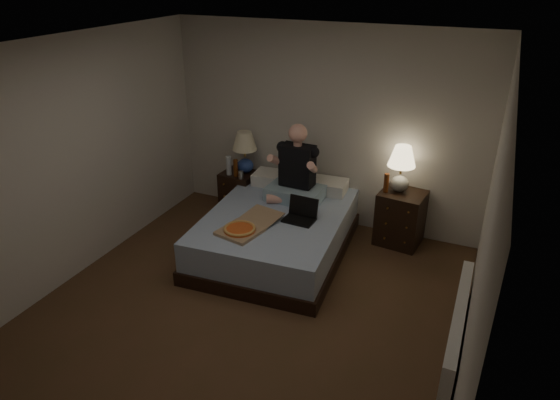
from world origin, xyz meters
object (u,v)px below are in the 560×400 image
at_px(nightstand_left, 240,193).
at_px(beer_bottle_right, 386,183).
at_px(bed, 276,233).
at_px(pizza_box, 240,230).
at_px(beer_bottle_left, 236,168).
at_px(person, 296,163).
at_px(laptop, 299,211).
at_px(nightstand_right, 400,218).
at_px(lamp_left, 245,152).
at_px(radiator, 457,325).
at_px(soda_can, 241,175).
at_px(water_bottle, 229,166).
at_px(lamp_right, 401,169).

bearing_deg(nightstand_left, beer_bottle_right, 4.50).
height_order(bed, pizza_box, pizza_box).
bearing_deg(beer_bottle_left, person, -10.85).
bearing_deg(laptop, nightstand_right, 44.37).
height_order(person, pizza_box, person).
bearing_deg(beer_bottle_left, nightstand_right, 4.87).
distance_m(nightstand_left, lamp_left, 0.58).
xyz_separation_m(lamp_left, radiator, (2.92, -1.58, -0.66)).
bearing_deg(person, pizza_box, -99.59).
bearing_deg(nightstand_left, pizza_box, -57.39).
relative_size(beer_bottle_right, laptop, 0.68).
relative_size(beer_bottle_left, person, 0.25).
distance_m(nightstand_right, person, 1.42).
height_order(soda_can, laptop, laptop).
distance_m(nightstand_right, water_bottle, 2.28).
distance_m(lamp_right, pizza_box, 2.01).
relative_size(nightstand_right, water_bottle, 2.65).
relative_size(beer_bottle_right, pizza_box, 0.30).
bearing_deg(nightstand_right, person, -157.21).
relative_size(soda_can, beer_bottle_right, 0.43).
bearing_deg(lamp_right, lamp_left, -178.81).
relative_size(lamp_right, beer_bottle_left, 2.43).
bearing_deg(bed, nightstand_left, 135.73).
xyz_separation_m(beer_bottle_right, pizza_box, (-1.24, -1.32, -0.24)).
bearing_deg(lamp_left, bed, -44.35).
distance_m(water_bottle, soda_can, 0.23).
distance_m(soda_can, laptop, 1.24).
xyz_separation_m(lamp_left, pizza_box, (0.64, -1.36, -0.32)).
relative_size(nightstand_left, pizza_box, 0.76).
xyz_separation_m(water_bottle, pizza_box, (0.80, -1.21, -0.16)).
height_order(nightstand_left, lamp_right, lamp_right).
bearing_deg(nightstand_right, pizza_box, -129.85).
bearing_deg(water_bottle, nightstand_right, 4.19).
relative_size(water_bottle, beer_bottle_left, 1.09).
distance_m(nightstand_left, pizza_box, 1.51).
bearing_deg(radiator, nightstand_left, 152.85).
height_order(nightstand_left, nightstand_right, nightstand_right).
relative_size(nightstand_left, radiator, 0.36).
distance_m(beer_bottle_left, laptop, 1.35).
height_order(soda_can, pizza_box, soda_can).
height_order(lamp_right, beer_bottle_right, lamp_right).
distance_m(nightstand_right, beer_bottle_left, 2.17).
xyz_separation_m(nightstand_right, person, (-1.22, -0.36, 0.64)).
xyz_separation_m(beer_bottle_left, beer_bottle_right, (1.93, 0.13, 0.08)).
height_order(lamp_left, laptop, lamp_left).
bearing_deg(pizza_box, soda_can, 128.73).
bearing_deg(beer_bottle_left, pizza_box, -59.97).
bearing_deg(bed, beer_bottle_left, 140.08).
relative_size(water_bottle, radiator, 0.16).
height_order(lamp_left, water_bottle, lamp_left).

